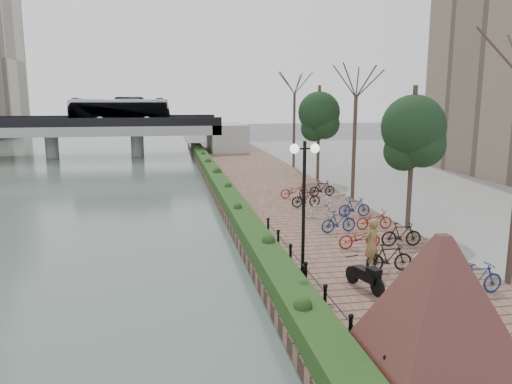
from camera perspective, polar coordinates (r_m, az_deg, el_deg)
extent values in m
plane|color=#59595B|center=(13.76, 3.34, -17.33)|extent=(220.00, 220.00, 0.00)
cube|color=brown|center=(30.72, 2.93, -0.91)|extent=(8.00, 75.00, 0.50)
cube|color=#163E16|center=(32.47, -3.92, 0.70)|extent=(1.10, 56.00, 0.60)
cylinder|color=black|center=(11.29, 14.58, -19.51)|extent=(0.10, 0.10, 0.70)
cylinder|color=black|center=(12.91, 10.75, -15.28)|extent=(0.10, 0.10, 0.70)
cylinder|color=black|center=(14.62, 7.89, -11.97)|extent=(0.10, 0.10, 0.70)
cylinder|color=black|center=(16.40, 5.70, -9.35)|extent=(0.10, 0.10, 0.70)
cylinder|color=black|center=(18.22, 3.96, -7.24)|extent=(0.10, 0.10, 0.70)
cylinder|color=black|center=(20.08, 2.56, -5.50)|extent=(0.10, 0.10, 0.70)
cylinder|color=black|center=(21.96, 1.40, -4.06)|extent=(0.10, 0.10, 0.70)
cube|color=#46201E|center=(12.14, 19.66, -18.80)|extent=(3.89, 3.89, 0.23)
pyramid|color=#46201E|center=(11.45, 20.17, -11.79)|extent=(6.15, 6.15, 2.97)
cylinder|color=black|center=(16.94, 5.47, -1.88)|extent=(0.12, 0.12, 4.56)
cylinder|color=black|center=(16.62, 5.59, 4.96)|extent=(0.70, 0.06, 0.06)
sphere|color=white|center=(16.53, 4.42, 4.95)|extent=(0.32, 0.32, 0.32)
sphere|color=white|center=(16.72, 6.75, 4.97)|extent=(0.32, 0.32, 0.32)
imported|color=brown|center=(17.83, 13.06, -5.91)|extent=(0.81, 0.70, 1.88)
imported|color=#A8A7AC|center=(15.97, 18.84, -10.07)|extent=(0.60, 1.72, 0.90)
imported|color=black|center=(18.13, 14.86, -7.17)|extent=(0.47, 1.66, 1.00)
imported|color=maroon|center=(20.42, 11.77, -5.15)|extent=(0.60, 1.71, 0.90)
imported|color=navy|center=(22.75, 9.34, -3.29)|extent=(0.47, 1.66, 1.00)
imported|color=#A8A7AC|center=(25.16, 7.36, -1.99)|extent=(0.60, 1.71, 0.90)
imported|color=black|center=(27.58, 5.73, -0.72)|extent=(0.47, 1.66, 1.00)
imported|color=maroon|center=(30.05, 4.37, 0.17)|extent=(0.60, 1.72, 0.90)
imported|color=navy|center=(16.88, 24.27, -9.15)|extent=(0.47, 1.66, 1.00)
imported|color=#A8A7AC|center=(18.96, 19.82, -6.82)|extent=(0.60, 1.71, 0.90)
imported|color=black|center=(21.14, 16.32, -4.68)|extent=(0.47, 1.66, 1.00)
imported|color=maroon|center=(23.42, 13.49, -3.16)|extent=(0.60, 1.71, 0.90)
imported|color=navy|center=(25.74, 11.18, -1.70)|extent=(0.47, 1.66, 1.00)
imported|color=#A8A7AC|center=(28.13, 9.26, -0.68)|extent=(0.60, 1.71, 0.90)
imported|color=black|center=(30.54, 7.64, 0.37)|extent=(0.47, 1.66, 1.00)
cube|color=#A8A9A3|center=(58.15, -22.43, 6.57)|extent=(36.00, 8.00, 1.00)
cube|color=black|center=(54.30, -23.34, 7.26)|extent=(36.00, 0.15, 0.90)
cube|color=black|center=(61.92, -21.75, 7.71)|extent=(36.00, 0.15, 0.90)
cylinder|color=#A8A9A3|center=(58.28, -22.30, 4.85)|extent=(1.40, 1.40, 2.50)
cylinder|color=#A8A9A3|center=(57.10, -13.41, 5.26)|extent=(1.40, 1.40, 2.50)
imported|color=white|center=(56.99, -15.25, 8.95)|extent=(2.52, 10.77, 3.00)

